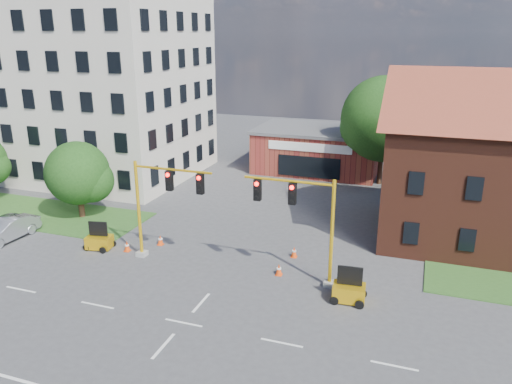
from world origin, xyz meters
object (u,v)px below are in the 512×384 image
(signal_mast_east, at_px, (303,217))
(trailer_west, at_px, (99,241))
(signal_mast_west, at_px, (161,200))
(trailer_east, at_px, (349,291))
(pickup_white, at_px, (454,236))

(signal_mast_east, distance_m, trailer_west, 13.95)
(signal_mast_west, xyz_separation_m, signal_mast_east, (8.71, 0.00, 0.00))
(trailer_west, xyz_separation_m, trailer_east, (16.46, -1.31, 0.03))
(trailer_east, distance_m, pickup_white, 11.02)
(signal_mast_east, height_order, trailer_west, signal_mast_east)
(signal_mast_east, bearing_deg, trailer_east, -23.53)
(signal_mast_east, xyz_separation_m, trailer_east, (2.92, -1.27, -3.32))
(signal_mast_west, relative_size, trailer_west, 3.43)
(trailer_east, bearing_deg, signal_mast_west, 168.86)
(trailer_west, xyz_separation_m, pickup_white, (21.88, 8.29, 0.10))
(signal_mast_east, height_order, pickup_white, signal_mast_east)
(signal_mast_east, xyz_separation_m, pickup_white, (8.34, 8.32, -3.26))
(trailer_east, xyz_separation_m, pickup_white, (5.42, 9.60, 0.06))
(signal_mast_east, xyz_separation_m, trailer_west, (-13.54, 0.04, -3.35))
(signal_mast_west, bearing_deg, trailer_west, 179.55)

